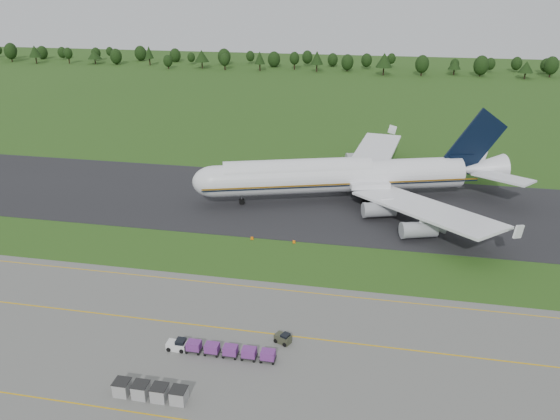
% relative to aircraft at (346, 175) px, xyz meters
% --- Properties ---
extents(ground, '(600.00, 600.00, 0.00)m').
position_rel_aircraft_xyz_m(ground, '(-13.01, -31.92, -5.82)').
color(ground, '#264A16').
rests_on(ground, ground).
extents(apron, '(300.00, 52.00, 0.06)m').
position_rel_aircraft_xyz_m(apron, '(-13.01, -65.92, -5.79)').
color(apron, '#60605C').
rests_on(apron, ground).
extents(taxiway, '(300.00, 40.00, 0.08)m').
position_rel_aircraft_xyz_m(taxiway, '(-13.01, -3.92, -5.78)').
color(taxiway, black).
rests_on(taxiway, ground).
extents(apron_markings, '(300.00, 30.20, 0.01)m').
position_rel_aircraft_xyz_m(apron_markings, '(-13.01, -58.91, -5.76)').
color(apron_markings, gold).
rests_on(apron_markings, apron).
extents(tree_line, '(527.77, 22.76, 11.63)m').
position_rel_aircraft_xyz_m(tree_line, '(-9.78, 189.18, 0.39)').
color(tree_line, black).
rests_on(tree_line, ground).
extents(aircraft, '(72.09, 67.34, 20.38)m').
position_rel_aircraft_xyz_m(aircraft, '(0.00, 0.00, 0.00)').
color(aircraft, white).
rests_on(aircraft, ground).
extents(baggage_train, '(14.97, 1.59, 1.53)m').
position_rel_aircraft_xyz_m(baggage_train, '(-11.63, -59.83, -4.94)').
color(baggage_train, silver).
rests_on(baggage_train, apron).
extents(utility_cart, '(2.50, 2.07, 1.19)m').
position_rel_aircraft_xyz_m(utility_cart, '(-3.79, -55.56, -5.18)').
color(utility_cart, '#363927').
rests_on(utility_cart, apron).
extents(uld_row, '(9.10, 1.90, 1.88)m').
position_rel_aircraft_xyz_m(uld_row, '(-17.25, -69.31, -4.81)').
color(uld_row, '#959595').
rests_on(uld_row, apron).
extents(edge_markers, '(8.73, 0.30, 0.60)m').
position_rel_aircraft_xyz_m(edge_markers, '(-11.65, -24.71, -5.55)').
color(edge_markers, orange).
rests_on(edge_markers, ground).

